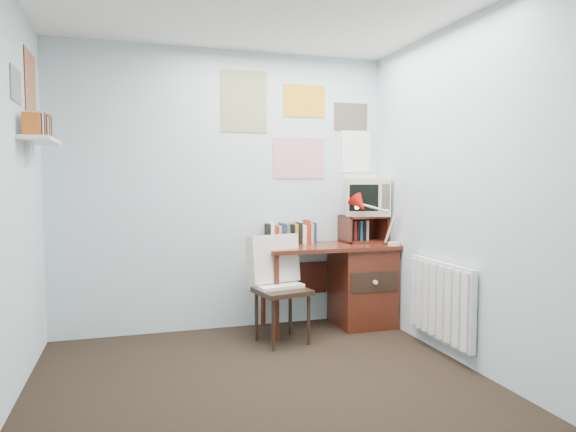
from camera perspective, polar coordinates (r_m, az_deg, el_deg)
name	(u,v)px	position (r m, az deg, el deg)	size (l,w,h in m)	color
ground	(278,408)	(3.23, -1.16, -20.58)	(3.50, 3.50, 0.00)	black
back_wall	(225,191)	(4.65, -7.02, 2.81)	(3.00, 0.02, 2.50)	silver
right_wall	(497,195)	(3.64, 22.19, 2.22)	(0.02, 3.50, 2.50)	silver
desk	(356,282)	(4.83, 7.58, -7.25)	(1.20, 0.55, 0.76)	#4F1E12
desk_chair	(282,291)	(4.27, -0.65, -8.36)	(0.44, 0.42, 0.86)	black
desk_lamp	(395,223)	(4.67, 11.76, -0.73)	(0.29, 0.25, 0.41)	red
tv_riser	(363,229)	(4.91, 8.36, -1.41)	(0.40, 0.30, 0.25)	#4F1E12
crt_tv	(366,195)	(4.92, 8.71, 2.27)	(0.40, 0.37, 0.38)	beige
book_row	(298,232)	(4.74, 1.09, -1.74)	(0.60, 0.14, 0.22)	#4F1E12
radiator	(441,301)	(4.17, 16.63, -8.99)	(0.09, 0.80, 0.60)	white
wall_shelf	(41,140)	(3.99, -25.80, 7.57)	(0.20, 0.62, 0.24)	white
posters_back	(299,126)	(4.84, 1.25, 10.00)	(1.20, 0.01, 0.90)	white
posters_left	(24,84)	(4.05, -27.31, 12.89)	(0.01, 0.70, 0.60)	white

